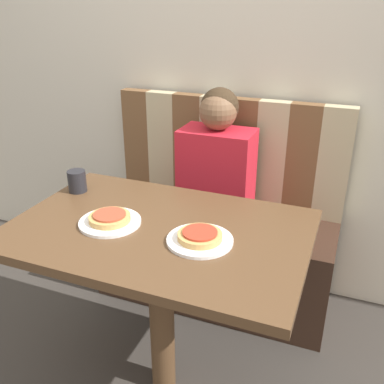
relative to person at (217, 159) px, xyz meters
The scene contains 11 objects.
ground_plane 1.05m from the person, 90.00° to the right, with size 12.00×12.00×0.00m, color #38332D.
wall_back 0.56m from the person, 90.00° to the left, with size 7.00×0.05×2.60m.
booth_seat 0.56m from the person, 90.00° to the right, with size 1.23×0.46×0.50m.
booth_backrest 0.19m from the person, 90.00° to the left, with size 1.23×0.07×0.58m.
dining_table 0.68m from the person, 90.00° to the right, with size 1.08×0.72×0.78m.
person is the anchor object (origin of this frame).
plate_left 0.73m from the person, 104.08° to the right, with size 0.23×0.23×0.01m.
plate_right 0.73m from the person, 75.92° to the right, with size 0.23×0.23×0.01m.
pizza_left 0.73m from the person, 104.08° to the right, with size 0.15×0.15×0.03m.
pizza_right 0.73m from the person, 75.92° to the right, with size 0.15×0.15×0.03m.
drinking_cup 0.68m from the person, 132.49° to the right, with size 0.08×0.08×0.09m.
Camera 1 is at (0.62, -1.22, 1.53)m, focal length 40.00 mm.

